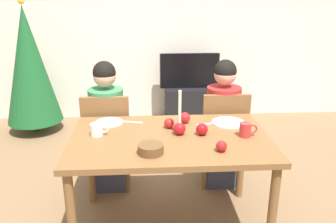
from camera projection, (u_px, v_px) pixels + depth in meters
back_wall at (157, 23)px, 4.77m from camera, size 6.40×0.10×2.60m
dining_table at (170, 148)px, 2.52m from camera, size 1.40×0.90×0.75m
chair_left at (108, 136)px, 3.12m from camera, size 0.40×0.40×0.90m
chair_right at (223, 133)px, 3.18m from camera, size 0.40×0.40×0.90m
person_left_child at (108, 129)px, 3.13m from camera, size 0.30×0.30×1.17m
person_right_child at (222, 126)px, 3.19m from camera, size 0.30×0.30×1.17m
tv_stand at (189, 104)px, 4.85m from camera, size 0.64×0.40×0.48m
tv at (190, 71)px, 4.70m from camera, size 0.79×0.05×0.46m
christmas_tree at (29, 65)px, 4.32m from camera, size 0.68×0.68×1.65m
candle_centerpiece at (180, 126)px, 2.51m from camera, size 0.09×0.09×0.33m
plate_left at (109, 122)px, 2.75m from camera, size 0.21×0.21×0.01m
plate_right at (228, 123)px, 2.75m from camera, size 0.26×0.26×0.01m
mug_left at (97, 130)px, 2.50m from camera, size 0.13×0.09×0.09m
mug_right at (246, 130)px, 2.48m from camera, size 0.13×0.08×0.10m
fork_left at (132, 122)px, 2.76m from camera, size 0.18×0.06×0.01m
fork_right at (207, 124)px, 2.72m from camera, size 0.18×0.05×0.01m
bowl_walnuts at (151, 149)px, 2.23m from camera, size 0.16×0.16×0.06m
apple_near_candle at (169, 123)px, 2.64m from camera, size 0.08×0.08×0.08m
apple_by_left_plate at (202, 129)px, 2.51m from camera, size 0.09×0.09×0.09m
apple_by_right_mug at (185, 118)px, 2.74m from camera, size 0.08×0.08×0.08m
apple_far_edge at (221, 146)px, 2.26m from camera, size 0.07×0.07×0.07m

